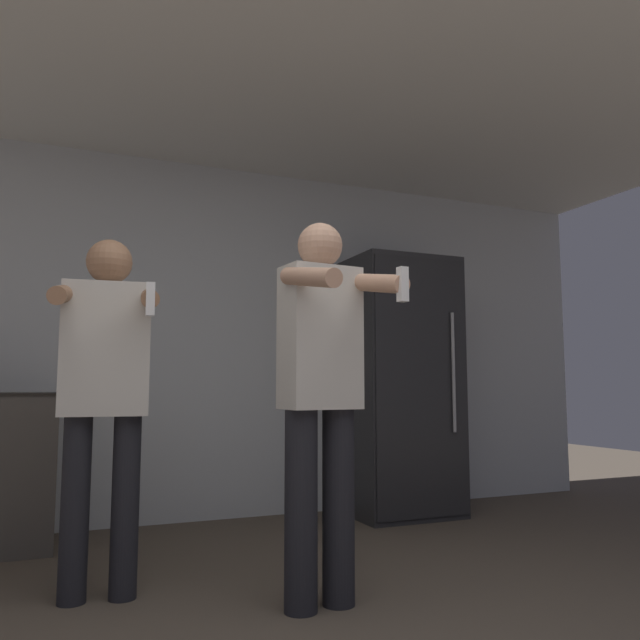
% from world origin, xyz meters
% --- Properties ---
extents(wall_back, '(7.00, 0.06, 2.55)m').
position_xyz_m(wall_back, '(0.00, 2.91, 1.27)').
color(wall_back, '#B2B7BC').
rests_on(wall_back, ground_plane).
extents(ceiling_slab, '(7.00, 3.40, 0.05)m').
position_xyz_m(ceiling_slab, '(0.00, 1.44, 2.57)').
color(ceiling_slab, silver).
rests_on(ceiling_slab, wall_back).
extents(refrigerator, '(0.76, 0.71, 1.88)m').
position_xyz_m(refrigerator, '(1.55, 2.54, 0.94)').
color(refrigerator, '#262628').
rests_on(refrigerator, ground_plane).
extents(person_woman_foreground, '(0.43, 0.54, 1.66)m').
position_xyz_m(person_woman_foreground, '(0.27, 0.97, 0.92)').
color(person_woman_foreground, black).
rests_on(person_woman_foreground, ground_plane).
extents(person_man_side, '(0.47, 0.48, 1.60)m').
position_xyz_m(person_man_side, '(-0.59, 1.43, 0.95)').
color(person_man_side, black).
rests_on(person_man_side, ground_plane).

